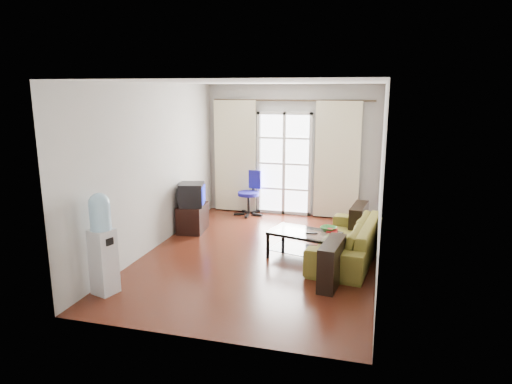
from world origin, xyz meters
TOP-DOWN VIEW (x-y plane):
  - floor at (0.00, 0.00)m, footprint 5.20×5.20m
  - ceiling at (0.00, 0.00)m, footprint 5.20×5.20m
  - wall_back at (0.00, 2.60)m, footprint 3.60×0.02m
  - wall_front at (0.00, -2.60)m, footprint 3.60×0.02m
  - wall_left at (-1.80, 0.00)m, footprint 0.02×5.20m
  - wall_right at (1.80, 0.00)m, footprint 0.02×5.20m
  - french_door at (-0.15, 2.54)m, footprint 1.16×0.06m
  - curtain_rod at (0.00, 2.50)m, footprint 3.30×0.04m
  - curtain_left at (-1.20, 2.48)m, footprint 0.90×0.07m
  - curtain_right at (0.95, 2.48)m, footprint 0.90×0.07m
  - radiator at (0.80, 2.50)m, footprint 0.64×0.12m
  - sofa at (1.34, 0.24)m, footprint 2.30×1.32m
  - coffee_table at (0.70, 0.05)m, footprint 1.18×0.85m
  - bowl at (1.05, 0.23)m, footprint 0.40×0.40m
  - book at (1.03, 0.19)m, footprint 0.18×0.23m
  - remote at (0.82, -0.01)m, footprint 0.19×0.09m
  - tv_stand at (-1.55, 0.93)m, footprint 0.53×0.73m
  - crt_tv at (-1.54, 0.87)m, footprint 0.54×0.55m
  - task_chair at (-0.83, 2.28)m, footprint 0.75×0.75m
  - water_cooler at (-1.60, -1.86)m, footprint 0.34×0.34m

SIDE VIEW (x-z plane):
  - floor at x=0.00m, z-range 0.00..0.00m
  - tv_stand at x=-1.55m, z-range 0.00..0.50m
  - task_chair at x=-0.83m, z-range -0.19..0.74m
  - coffee_table at x=0.70m, z-range 0.06..0.49m
  - sofa at x=1.34m, z-range 0.00..0.62m
  - radiator at x=0.80m, z-range 0.01..0.65m
  - remote at x=0.82m, z-range 0.43..0.45m
  - book at x=1.03m, z-range 0.43..0.45m
  - bowl at x=1.05m, z-range 0.43..0.49m
  - water_cooler at x=-1.60m, z-range 0.03..1.37m
  - crt_tv at x=-1.54m, z-range 0.50..0.92m
  - french_door at x=-0.15m, z-range 0.00..2.15m
  - curtain_left at x=-1.20m, z-range 0.02..2.38m
  - curtain_right at x=0.95m, z-range 0.02..2.38m
  - wall_back at x=0.00m, z-range 0.00..2.70m
  - wall_front at x=0.00m, z-range 0.00..2.70m
  - wall_left at x=-1.80m, z-range 0.00..2.70m
  - wall_right at x=1.80m, z-range 0.00..2.70m
  - curtain_rod at x=0.00m, z-range 2.36..2.40m
  - ceiling at x=0.00m, z-range 2.70..2.70m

